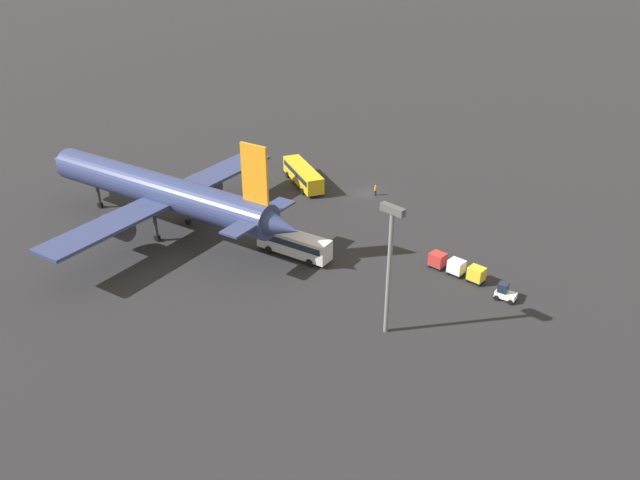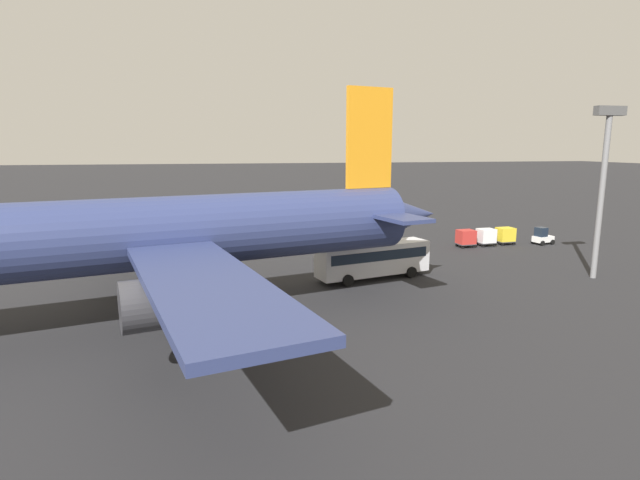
{
  "view_description": "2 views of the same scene",
  "coord_description": "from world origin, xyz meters",
  "px_view_note": "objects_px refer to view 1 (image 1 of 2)",
  "views": [
    {
      "loc": [
        -61.41,
        70.59,
        40.82
      ],
      "look_at": [
        -12.31,
        22.64,
        4.44
      ],
      "focal_mm": 35.0,
      "sensor_mm": 36.0,
      "label": 1
    },
    {
      "loc": [
        7.23,
        63.73,
        11.66
      ],
      "look_at": [
        -3.49,
        16.5,
        2.6
      ],
      "focal_mm": 28.0,
      "sensor_mm": 36.0,
      "label": 2
    }
  ],
  "objects_px": {
    "worker_person": "(375,190)",
    "shuttle_bus_far": "(294,243)",
    "cargo_cart_white": "(456,267)",
    "shuttle_bus_near": "(303,174)",
    "cargo_cart_yellow": "(476,274)",
    "cargo_cart_red": "(438,259)",
    "baggage_tug": "(505,292)",
    "airplane": "(161,191)"
  },
  "relations": [
    {
      "from": "cargo_cart_red",
      "to": "worker_person",
      "type": "bearing_deg",
      "value": -29.44
    },
    {
      "from": "airplane",
      "to": "worker_person",
      "type": "height_order",
      "value": "airplane"
    },
    {
      "from": "cargo_cart_yellow",
      "to": "cargo_cart_white",
      "type": "distance_m",
      "value": 2.77
    },
    {
      "from": "worker_person",
      "to": "baggage_tug",
      "type": "bearing_deg",
      "value": 158.55
    },
    {
      "from": "cargo_cart_red",
      "to": "cargo_cart_white",
      "type": "bearing_deg",
      "value": -175.77
    },
    {
      "from": "cargo_cart_yellow",
      "to": "baggage_tug",
      "type": "bearing_deg",
      "value": 169.22
    },
    {
      "from": "cargo_cart_white",
      "to": "cargo_cart_red",
      "type": "bearing_deg",
      "value": 4.23
    },
    {
      "from": "worker_person",
      "to": "cargo_cart_red",
      "type": "relative_size",
      "value": 0.83
    },
    {
      "from": "worker_person",
      "to": "airplane",
      "type": "bearing_deg",
      "value": 67.35
    },
    {
      "from": "baggage_tug",
      "to": "shuttle_bus_near",
      "type": "bearing_deg",
      "value": -21.13
    },
    {
      "from": "airplane",
      "to": "cargo_cart_red",
      "type": "height_order",
      "value": "airplane"
    },
    {
      "from": "cargo_cart_yellow",
      "to": "cargo_cart_white",
      "type": "xyz_separation_m",
      "value": [
        2.75,
        0.28,
        0.0
      ]
    },
    {
      "from": "shuttle_bus_near",
      "to": "baggage_tug",
      "type": "relative_size",
      "value": 4.76
    },
    {
      "from": "shuttle_bus_far",
      "to": "worker_person",
      "type": "xyz_separation_m",
      "value": [
        5.55,
        -22.76,
        -1.05
      ]
    },
    {
      "from": "shuttle_bus_far",
      "to": "cargo_cart_yellow",
      "type": "height_order",
      "value": "shuttle_bus_far"
    },
    {
      "from": "worker_person",
      "to": "cargo_cart_yellow",
      "type": "height_order",
      "value": "cargo_cart_yellow"
    },
    {
      "from": "airplane",
      "to": "cargo_cart_red",
      "type": "bearing_deg",
      "value": -163.25
    },
    {
      "from": "baggage_tug",
      "to": "cargo_cart_red",
      "type": "bearing_deg",
      "value": -14.04
    },
    {
      "from": "baggage_tug",
      "to": "worker_person",
      "type": "xyz_separation_m",
      "value": [
        30.8,
        -12.1,
        -0.07
      ]
    },
    {
      "from": "cargo_cart_red",
      "to": "cargo_cart_yellow",
      "type": "bearing_deg",
      "value": -174.94
    },
    {
      "from": "baggage_tug",
      "to": "cargo_cart_white",
      "type": "xyz_separation_m",
      "value": [
        7.25,
        -0.57,
        0.25
      ]
    },
    {
      "from": "worker_person",
      "to": "shuttle_bus_far",
      "type": "bearing_deg",
      "value": 103.71
    },
    {
      "from": "baggage_tug",
      "to": "cargo_cart_yellow",
      "type": "height_order",
      "value": "baggage_tug"
    },
    {
      "from": "cargo_cart_white",
      "to": "shuttle_bus_near",
      "type": "bearing_deg",
      "value": -10.16
    },
    {
      "from": "airplane",
      "to": "worker_person",
      "type": "relative_size",
      "value": 26.91
    },
    {
      "from": "cargo_cart_white",
      "to": "cargo_cart_red",
      "type": "relative_size",
      "value": 1.0
    },
    {
      "from": "shuttle_bus_near",
      "to": "shuttle_bus_far",
      "type": "relative_size",
      "value": 1.15
    },
    {
      "from": "baggage_tug",
      "to": "cargo_cart_yellow",
      "type": "xyz_separation_m",
      "value": [
        4.5,
        -0.86,
        0.25
      ]
    },
    {
      "from": "shuttle_bus_far",
      "to": "baggage_tug",
      "type": "distance_m",
      "value": 27.42
    },
    {
      "from": "shuttle_bus_far",
      "to": "worker_person",
      "type": "distance_m",
      "value": 23.45
    },
    {
      "from": "airplane",
      "to": "shuttle_bus_near",
      "type": "distance_m",
      "value": 26.06
    },
    {
      "from": "airplane",
      "to": "cargo_cart_white",
      "type": "bearing_deg",
      "value": -164.89
    },
    {
      "from": "shuttle_bus_near",
      "to": "shuttle_bus_far",
      "type": "height_order",
      "value": "shuttle_bus_far"
    },
    {
      "from": "worker_person",
      "to": "cargo_cart_red",
      "type": "xyz_separation_m",
      "value": [
        -20.79,
        11.73,
        0.32
      ]
    },
    {
      "from": "shuttle_bus_near",
      "to": "cargo_cart_red",
      "type": "distance_m",
      "value": 32.95
    },
    {
      "from": "worker_person",
      "to": "shuttle_bus_near",
      "type": "bearing_deg",
      "value": 24.53
    },
    {
      "from": "cargo_cart_white",
      "to": "cargo_cart_red",
      "type": "distance_m",
      "value": 2.76
    },
    {
      "from": "shuttle_bus_far",
      "to": "baggage_tug",
      "type": "xyz_separation_m",
      "value": [
        -25.24,
        -10.66,
        -0.98
      ]
    },
    {
      "from": "baggage_tug",
      "to": "cargo_cart_red",
      "type": "height_order",
      "value": "baggage_tug"
    },
    {
      "from": "worker_person",
      "to": "cargo_cart_yellow",
      "type": "relative_size",
      "value": 0.83
    },
    {
      "from": "worker_person",
      "to": "cargo_cart_red",
      "type": "distance_m",
      "value": 23.88
    },
    {
      "from": "worker_person",
      "to": "cargo_cart_white",
      "type": "height_order",
      "value": "cargo_cart_white"
    }
  ]
}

